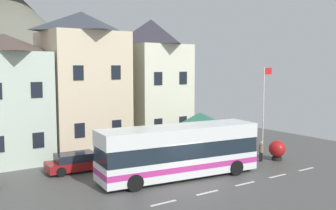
# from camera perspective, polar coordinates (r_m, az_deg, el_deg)

# --- Properties ---
(ground_plane) EXTENTS (40.00, 60.00, 0.07)m
(ground_plane) POSITION_cam_1_polar(r_m,az_deg,el_deg) (24.45, 2.59, -11.46)
(ground_plane) COLOR #4F4E4C
(townhouse_00) EXTENTS (5.34, 6.95, 9.58)m
(townhouse_00) POSITION_cam_1_polar(r_m,az_deg,el_deg) (31.85, -22.58, 0.97)
(townhouse_00) COLOR silver
(townhouse_00) RESTS_ON ground_plane
(townhouse_01) EXTENTS (6.17, 6.08, 11.58)m
(townhouse_01) POSITION_cam_1_polar(r_m,az_deg,el_deg) (33.10, -12.34, 3.18)
(townhouse_01) COLOR beige
(townhouse_01) RESTS_ON ground_plane
(townhouse_02) EXTENTS (5.22, 6.41, 11.42)m
(townhouse_02) POSITION_cam_1_polar(r_m,az_deg,el_deg) (36.33, -2.45, 3.40)
(townhouse_02) COLOR silver
(townhouse_02) RESTS_ON ground_plane
(hilltop_castle) EXTENTS (34.98, 34.98, 25.08)m
(hilltop_castle) POSITION_cam_1_polar(r_m,az_deg,el_deg) (51.38, -23.16, 7.61)
(hilltop_castle) COLOR slate
(hilltop_castle) RESTS_ON ground_plane
(transit_bus) EXTENTS (10.88, 3.81, 3.36)m
(transit_bus) POSITION_cam_1_polar(r_m,az_deg,el_deg) (25.26, 1.66, -6.84)
(transit_bus) COLOR white
(transit_bus) RESTS_ON ground_plane
(bus_shelter) EXTENTS (3.60, 3.60, 3.51)m
(bus_shelter) POSITION_cam_1_polar(r_m,az_deg,el_deg) (31.19, 4.70, -2.13)
(bus_shelter) COLOR #473D33
(bus_shelter) RESTS_ON ground_plane
(parked_car_01) EXTENTS (4.42, 2.39, 1.37)m
(parked_car_01) POSITION_cam_1_polar(r_m,az_deg,el_deg) (35.27, 9.54, -4.98)
(parked_car_01) COLOR black
(parked_car_01) RESTS_ON ground_plane
(parked_car_02) EXTENTS (4.36, 2.08, 1.27)m
(parked_car_02) POSITION_cam_1_polar(r_m,az_deg,el_deg) (27.72, -13.11, -8.12)
(parked_car_02) COLOR maroon
(parked_car_02) RESTS_ON ground_plane
(pedestrian_00) EXTENTS (0.31, 0.33, 1.57)m
(pedestrian_00) POSITION_cam_1_polar(r_m,az_deg,el_deg) (30.11, 8.00, -6.45)
(pedestrian_00) COLOR #38332D
(pedestrian_00) RESTS_ON ground_plane
(pedestrian_01) EXTENTS (0.33, 0.32, 1.55)m
(pedestrian_01) POSITION_cam_1_polar(r_m,az_deg,el_deg) (30.06, 10.59, -6.53)
(pedestrian_01) COLOR #2D2D38
(pedestrian_01) RESTS_ON ground_plane
(pedestrian_02) EXTENTS (0.33, 0.31, 1.53)m
(pedestrian_02) POSITION_cam_1_polar(r_m,az_deg,el_deg) (30.48, 13.44, -6.40)
(pedestrian_02) COLOR black
(pedestrian_02) RESTS_ON ground_plane
(public_bench) EXTENTS (1.78, 0.48, 0.87)m
(public_bench) POSITION_cam_1_polar(r_m,az_deg,el_deg) (32.69, 1.60, -6.12)
(public_bench) COLOR #473828
(public_bench) RESTS_ON ground_plane
(flagpole) EXTENTS (0.95, 0.10, 7.10)m
(flagpole) POSITION_cam_1_polar(r_m,az_deg,el_deg) (33.61, 13.85, 0.31)
(flagpole) COLOR silver
(flagpole) RESTS_ON ground_plane
(harbour_buoy) EXTENTS (1.28, 1.28, 1.53)m
(harbour_buoy) POSITION_cam_1_polar(r_m,az_deg,el_deg) (31.14, 15.64, -6.25)
(harbour_buoy) COLOR black
(harbour_buoy) RESTS_ON ground_plane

